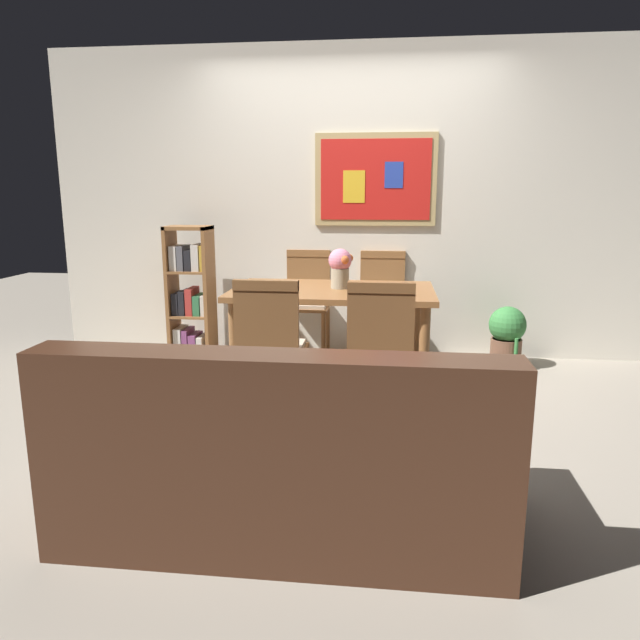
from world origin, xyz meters
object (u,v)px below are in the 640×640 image
Objects in this scene: leather_couch at (284,460)px; flower_vase at (340,266)px; dining_chair_near_left at (270,339)px; dining_table at (333,302)px; tv_remote at (390,293)px; bookshelf at (191,296)px; dining_chair_far_left at (307,294)px; potted_ivy at (507,335)px; dining_chair_far_right at (382,296)px; dining_chair_near_right at (380,342)px.

leather_couch is 6.31× the size of flower_vase.
dining_chair_near_left is 3.19× the size of flower_vase.
flower_vase is (0.05, 0.03, 0.26)m from dining_table.
bookshelf is at bearing 154.78° from tv_remote.
dining_chair_far_left is at bearing 110.09° from dining_table.
dining_table is 0.89m from dining_chair_far_left.
dining_table is 0.46m from tv_remote.
dining_chair_far_left is 1.76× the size of potted_ivy.
dining_chair_far_left is (-0.00, 1.62, 0.00)m from dining_chair_near_left.
dining_chair_far_right is at bearing 82.52° from leather_couch.
dining_chair_near_left is at bearing -113.09° from flower_vase.
leather_couch is (-0.02, -1.94, -0.31)m from dining_table.
dining_chair_far_right is at bearing -2.90° from dining_chair_far_left.
dining_chair_far_right is 0.65m from dining_chair_far_left.
dining_chair_near_right reaches higher than leather_couch.
dining_chair_near_left and dining_chair_far_left have the same top height.
leather_couch is 2.05m from flower_vase.
bookshelf is at bearing 154.92° from dining_table.
dining_chair_far_left reaches higher than potted_ivy.
leather_couch is at bearing -91.88° from flower_vase.
leather_couch is 2.90m from potted_ivy.
dining_chair_far_right is 1.00× the size of dining_chair_near_right.
dining_chair_near_left is at bearing -139.80° from potted_ivy.
flower_vase is at bearing 147.40° from tv_remote.
potted_ivy is (2.62, 0.02, -0.27)m from bookshelf.
dining_chair_near_right is 2.13m from bookshelf.
leather_couch is at bearing -90.47° from dining_table.
potted_ivy is at bearing 61.66° from leather_couch.
dining_chair_near_right is 1.00× the size of dining_chair_far_left.
bookshelf is (-1.25, 2.53, 0.23)m from leather_couch.
dining_chair_near_left is 1.76× the size of potted_ivy.
tv_remote is at bearing -25.66° from dining_table.
dining_chair_far_right is 3.19× the size of flower_vase.
dining_chair_far_right is 1.07m from potted_ivy.
dining_table is 1.58× the size of dining_chair_far_left.
dining_chair_near_left is 5.62× the size of tv_remote.
flower_vase is (0.06, 1.97, 0.57)m from leather_couch.
dining_chair_far_right reaches higher than dining_table.
dining_chair_near_left is at bearing -55.20° from bookshelf.
dining_chair_near_left is at bearing -89.96° from dining_chair_far_left.
dining_chair_near_right is at bearing -125.38° from potted_ivy.
leather_couch is 1.84m from tv_remote.
dining_table is 0.87m from dining_chair_far_right.
dining_chair_near_right is 0.51× the size of leather_couch.
flower_vase reaches higher than dining_table.
dining_table is at bearing 114.25° from dining_chair_near_right.
dining_chair_far_left is 0.81× the size of bookshelf.
flower_vase reaches higher than tv_remote.
dining_table is at bearing 69.07° from dining_chair_near_left.
dining_chair_near_left is at bearing -110.93° from dining_table.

